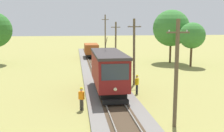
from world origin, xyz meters
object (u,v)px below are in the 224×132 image
object	(u,v)px
freight_car	(91,50)
utility_pole_mid	(134,51)
red_tram	(108,70)
second_worker	(137,83)
track_worker	(81,98)
utility_pole_distant	(105,35)
utility_pole_far	(116,43)
tree_right_near	(171,28)
utility_pole_near_tram	(176,73)
tree_right_far	(192,36)

from	to	relation	value
freight_car	utility_pole_mid	size ratio (longest dim) A/B	0.76
red_tram	second_worker	xyz separation A→B (m)	(2.56, -0.45, -1.21)
freight_car	track_worker	bearing A→B (deg)	-95.09
second_worker	utility_pole_distant	bearing A→B (deg)	-57.69
utility_pole_far	track_worker	xyz separation A→B (m)	(-5.65, -19.54, -2.41)
freight_car	utility_pole_mid	xyz separation A→B (m)	(3.10, -21.21, 1.96)
freight_car	track_worker	xyz separation A→B (m)	(-2.55, -28.65, -0.57)
red_tram	tree_right_near	size ratio (longest dim) A/B	1.00
freight_car	second_worker	distance (m)	24.94
utility_pole_near_tram	tree_right_far	xyz separation A→B (m)	(10.94, 21.03, 1.17)
red_tram	utility_pole_mid	size ratio (longest dim) A/B	1.25
track_worker	tree_right_near	size ratio (longest dim) A/B	0.21
freight_car	utility_pole_near_tram	bearing A→B (deg)	-84.55
utility_pole_near_tram	utility_pole_far	xyz separation A→B (m)	(-0.00, 23.34, -0.02)
utility_pole_near_tram	second_worker	bearing A→B (deg)	93.96
utility_pole_distant	tree_right_far	distance (m)	19.07
utility_pole_mid	utility_pole_distant	size ratio (longest dim) A/B	0.85
freight_car	tree_right_near	bearing A→B (deg)	-30.66
utility_pole_distant	utility_pole_far	bearing A→B (deg)	-90.00
utility_pole_near_tram	utility_pole_mid	size ratio (longest dim) A/B	0.97
utility_pole_near_tram	tree_right_far	size ratio (longest dim) A/B	1.02
utility_pole_distant	second_worker	xyz separation A→B (m)	(-0.53, -29.00, -3.15)
freight_car	utility_pole_distant	bearing A→B (deg)	53.57
utility_pole_far	second_worker	size ratio (longest dim) A/B	3.70
track_worker	tree_right_far	distance (m)	24.19
utility_pole_mid	utility_pole_distant	bearing A→B (deg)	90.00
utility_pole_far	tree_right_far	size ratio (longest dim) A/B	1.01
track_worker	second_worker	bearing A→B (deg)	-18.08
utility_pole_near_tram	utility_pole_mid	distance (m)	11.23
utility_pole_far	utility_pole_distant	bearing A→B (deg)	90.00
utility_pole_distant	track_worker	bearing A→B (deg)	-99.76
red_tram	tree_right_far	bearing A→B (deg)	42.68
utility_pole_near_tram	track_worker	bearing A→B (deg)	146.12
red_tram	tree_right_near	world-z (taller)	tree_right_near
tree_right_far	freight_car	bearing A→B (deg)	140.88
utility_pole_mid	utility_pole_far	size ratio (longest dim) A/B	1.04
utility_pole_mid	second_worker	bearing A→B (deg)	-98.38
utility_pole_mid	tree_right_near	world-z (taller)	tree_right_near
second_worker	utility_pole_mid	bearing A→B (deg)	-65.02
utility_pole_mid	second_worker	world-z (taller)	utility_pole_mid
utility_pole_distant	utility_pole_mid	bearing A→B (deg)	-90.00
tree_right_near	second_worker	bearing A→B (deg)	-119.32
utility_pole_distant	track_worker	size ratio (longest dim) A/B	4.53
freight_car	tree_right_near	size ratio (longest dim) A/B	0.61
utility_pole_mid	tree_right_near	bearing A→B (deg)	56.22
utility_pole_far	tree_right_far	distance (m)	11.24
utility_pole_near_tram	utility_pole_far	bearing A→B (deg)	90.00
utility_pole_mid	track_worker	distance (m)	9.68
utility_pole_mid	utility_pole_far	xyz separation A→B (m)	(0.00, 12.11, -0.13)
freight_car	tree_right_far	xyz separation A→B (m)	(14.04, -11.41, 3.03)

